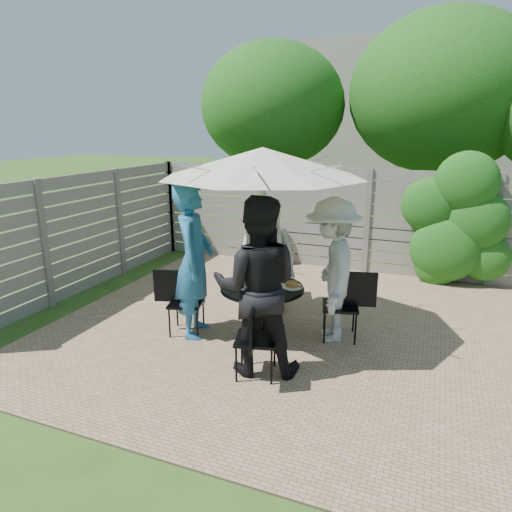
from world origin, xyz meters
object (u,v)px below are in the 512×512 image
at_px(chair_front, 256,354).
at_px(plate_left, 233,284).
at_px(person_right, 332,271).
at_px(chair_back, 267,287).
at_px(plate_back, 264,275).
at_px(person_left, 194,261).
at_px(glass_front, 270,288).
at_px(chair_left, 186,315).
at_px(umbrella, 263,163).
at_px(syrup_jug, 258,279).
at_px(person_front, 257,287).
at_px(person_back, 266,255).
at_px(plate_right, 292,285).
at_px(glass_right, 284,279).
at_px(bicycle, 272,243).
at_px(coffee_cup, 271,276).
at_px(patio_table, 262,302).
at_px(glass_back, 255,274).
at_px(chair_right, 341,319).
at_px(plate_front, 260,295).

height_order(chair_front, plate_left, chair_front).
distance_m(chair_front, person_right, 1.42).
distance_m(chair_back, plate_back, 0.72).
relative_size(person_left, glass_front, 13.69).
bearing_deg(chair_front, chair_left, 47.69).
xyz_separation_m(umbrella, syrup_jug, (-0.07, 0.03, -1.40)).
bearing_deg(umbrella, person_front, -72.88).
height_order(chair_front, syrup_jug, chair_front).
height_order(person_back, syrup_jug, person_back).
bearing_deg(plate_right, chair_back, 127.58).
bearing_deg(chair_front, chair_back, 2.73).
bearing_deg(glass_right, bicycle, 112.86).
height_order(plate_right, syrup_jug, syrup_jug).
relative_size(plate_left, coffee_cup, 2.17).
distance_m(patio_table, person_right, 0.93).
distance_m(chair_back, chair_front, 1.93).
distance_m(umbrella, glass_front, 1.44).
distance_m(plate_left, glass_back, 0.37).
height_order(person_back, plate_back, person_back).
height_order(chair_left, bicycle, bicycle).
xyz_separation_m(plate_right, bicycle, (-1.20, 2.62, -0.21)).
bearing_deg(person_front, chair_right, -139.32).
distance_m(chair_back, person_right, 1.40).
bearing_deg(plate_left, glass_back, 62.62).
height_order(patio_table, person_back, person_back).
relative_size(plate_right, glass_front, 1.86).
xyz_separation_m(chair_front, glass_front, (-0.11, 0.70, 0.47)).
bearing_deg(chair_front, syrup_jug, 6.08).
bearing_deg(glass_right, person_front, -88.40).
relative_size(chair_back, glass_back, 7.15).
xyz_separation_m(chair_back, chair_right, (1.21, -0.64, -0.04)).
bearing_deg(chair_right, plate_back, -16.94).
xyz_separation_m(plate_front, plate_right, (0.24, 0.45, 0.00)).
height_order(chair_right, plate_back, chair_right).
relative_size(person_back, person_left, 0.86).
distance_m(umbrella, chair_right, 2.11).
xyz_separation_m(person_front, plate_right, (0.10, 0.90, -0.26)).
xyz_separation_m(person_left, plate_left, (0.45, 0.14, -0.28)).
xyz_separation_m(glass_right, coffee_cup, (-0.19, 0.06, -0.01)).
bearing_deg(plate_left, chair_front, -52.44).
bearing_deg(glass_right, plate_front, -102.06).
bearing_deg(chair_right, chair_front, 48.52).
height_order(person_back, person_right, person_right).
relative_size(chair_front, plate_front, 3.31).
bearing_deg(chair_back, chair_right, 42.82).
relative_size(umbrella, glass_right, 21.24).
relative_size(person_back, bicycle, 0.91).
relative_size(chair_front, plate_right, 3.31).
height_order(person_back, glass_right, person_back).
distance_m(person_back, syrup_jug, 0.79).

